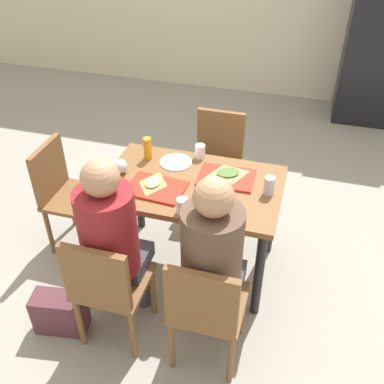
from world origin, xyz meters
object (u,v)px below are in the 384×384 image
at_px(soda_can, 269,186).
at_px(tray_red_far, 226,177).
at_px(foil_bundle, 120,166).
at_px(handbag, 60,313).
at_px(pizza_slice_a, 153,183).
at_px(tray_red_near, 156,188).
at_px(paper_plate_near_edge, 211,205).
at_px(pizza_slice_b, 228,173).
at_px(person_in_red, 112,236).
at_px(drink_fridge, 383,33).
at_px(main_table, 192,196).
at_px(chair_near_left, 107,284).
at_px(chair_near_right, 206,307).
at_px(plastic_cup_a, 200,151).
at_px(paper_plate_center, 176,162).
at_px(condiment_bottle, 148,148).
at_px(chair_left_end, 65,189).
at_px(plastic_cup_b, 182,206).
at_px(chair_far_side, 217,156).
at_px(person_in_brown_jacket, 213,256).

bearing_deg(soda_can, tray_red_far, 162.49).
relative_size(foil_bundle, handbag, 0.31).
bearing_deg(pizza_slice_a, tray_red_near, -44.38).
bearing_deg(paper_plate_near_edge, pizza_slice_b, 84.29).
height_order(person_in_red, pizza_slice_a, person_in_red).
distance_m(tray_red_near, drink_fridge, 3.32).
height_order(main_table, soda_can, soda_can).
bearing_deg(chair_near_left, chair_near_right, 0.00).
distance_m(person_in_red, tray_red_far, 0.87).
xyz_separation_m(tray_red_far, plastic_cup_a, (-0.23, 0.20, 0.04)).
bearing_deg(soda_can, foil_bundle, -177.87).
xyz_separation_m(paper_plate_center, foil_bundle, (-0.32, -0.22, 0.05)).
xyz_separation_m(tray_red_far, paper_plate_center, (-0.37, 0.09, -0.00)).
xyz_separation_m(main_table, condiment_bottle, (-0.37, 0.20, 0.18)).
height_order(person_in_red, handbag, person_in_red).
height_order(tray_red_far, paper_plate_center, tray_red_far).
xyz_separation_m(chair_near_left, chair_near_right, (0.57, 0.00, 0.00)).
relative_size(pizza_slice_b, foil_bundle, 2.68).
bearing_deg(chair_left_end, condiment_bottle, 18.82).
bearing_deg(condiment_bottle, drink_fridge, 58.34).
distance_m(pizza_slice_a, pizza_slice_b, 0.50).
relative_size(paper_plate_near_edge, pizza_slice_b, 0.82).
relative_size(pizza_slice_a, plastic_cup_b, 1.97).
bearing_deg(foil_bundle, handbag, -101.30).
bearing_deg(soda_can, paper_plate_near_edge, -145.46).
bearing_deg(tray_red_far, plastic_cup_b, -112.46).
distance_m(tray_red_near, pizza_slice_a, 0.04).
bearing_deg(person_in_red, tray_red_far, 55.68).
bearing_deg(main_table, person_in_red, -115.34).
xyz_separation_m(pizza_slice_b, soda_can, (0.28, -0.12, 0.04)).
bearing_deg(chair_near_right, paper_plate_center, 115.92).
height_order(chair_far_side, plastic_cup_a, chair_far_side).
relative_size(chair_left_end, person_in_brown_jacket, 0.67).
distance_m(main_table, pizza_slice_b, 0.28).
bearing_deg(chair_far_side, foil_bundle, -122.57).
xyz_separation_m(soda_can, drink_fridge, (0.77, 2.83, 0.15)).
bearing_deg(handbag, tray_red_far, 46.10).
height_order(main_table, paper_plate_near_edge, paper_plate_near_edge).
relative_size(person_in_brown_jacket, condiment_bottle, 7.81).
distance_m(main_table, chair_far_side, 0.76).
xyz_separation_m(chair_left_end, plastic_cup_b, (0.99, -0.31, 0.30)).
bearing_deg(main_table, handbag, -129.89).
bearing_deg(paper_plate_near_edge, chair_left_end, 170.00).
relative_size(person_in_red, paper_plate_near_edge, 5.68).
xyz_separation_m(chair_near_right, pizza_slice_b, (-0.08, 0.88, 0.27)).
bearing_deg(foil_bundle, tray_red_near, -20.74).
xyz_separation_m(person_in_brown_jacket, paper_plate_center, (-0.46, 0.81, 0.00)).
distance_m(chair_left_end, person_in_brown_jacket, 1.41).
xyz_separation_m(chair_near_left, tray_red_far, (0.49, 0.86, 0.25)).
distance_m(paper_plate_center, plastic_cup_a, 0.19).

